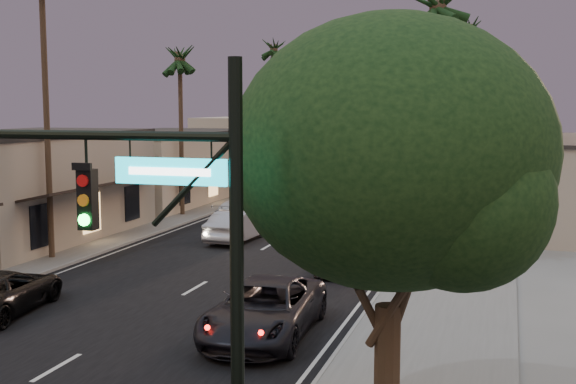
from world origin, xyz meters
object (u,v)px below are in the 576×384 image
Objects in this scene: curbside_near at (264,309)px; oncoming_silver at (238,226)px; corner_tree at (394,164)px; palm_rb at (468,25)px; oncoming_pickup at (2,291)px; palm_ld at (274,45)px; palm_far at (337,69)px; streetlight_left at (301,125)px; palm_lc at (180,52)px; traffic_signal at (126,230)px; curbside_black at (341,255)px; palm_rc at (479,70)px; arch at (396,121)px; streetlight_right at (441,132)px.

oncoming_silver is at bearing 111.69° from curbside_near.
corner_tree is 9.85m from curbside_near.
oncoming_pickup is at bearing -114.43° from palm_rb.
palm_ld is 1.08× the size of palm_far.
palm_lc is at bearing -94.37° from streetlight_left.
curbside_near is (9.51, 0.18, 0.12)m from oncoming_pickup.
traffic_signal is 1.85× the size of curbside_black.
palm_lc is at bearing 131.45° from curbside_black.
palm_ld reaches higher than streetlight_left.
palm_ld is at bearing -152.38° from palm_rc.
arch reaches higher than curbside_black.
palm_rb is 2.84× the size of oncoming_silver.
arch is at bearing 145.11° from palm_rc.
traffic_signal is at bearing -94.16° from palm_rb.
oncoming_silver is 16.03m from curbside_near.
traffic_signal is 0.70× the size of palm_rc.
curbside_black is (6.77, -5.20, -0.15)m from oncoming_silver.
palm_rb reaches higher than palm_far.
palm_far is at bearing 104.14° from corner_tree.
palm_ld is (-8.60, -15.00, 6.88)m from arch.
palm_rb is (2.91, 40.00, 7.33)m from traffic_signal.
palm_ld is 42.72m from oncoming_pickup.
arch is 41.43m from oncoming_silver.
curbside_black is at bearing 106.19° from corner_tree.
palm_rb is 2.30× the size of curbside_near.
oncoming_silver is (-7.69, 24.88, -4.26)m from traffic_signal.
curbside_black is at bearing -84.13° from arch.
palm_ld is at bearing 105.53° from curbside_near.
arch is 1.15× the size of palm_far.
palm_rc is at bearing 84.95° from streetlight_right.
palm_lc is at bearing -149.89° from streetlight_right.
streetlight_right is 18.66m from palm_lc.
traffic_signal is at bearing 110.63° from oncoming_silver.
palm_ld reaches higher than curbside_black.
traffic_signal reaches higher than curbside_near.
palm_far is (-15.22, 33.00, 6.11)m from streetlight_right.
palm_ld is 23.02m from palm_far.
oncoming_pickup is at bearing 136.73° from traffic_signal.
streetlight_right is 1.00× the size of streetlight_left.
corner_tree reaches higher than curbside_near.
arch is 1.25× the size of palm_lc.
palm_lc is at bearing -104.20° from arch.
curbside_near is (11.43, -43.76, -4.47)m from streetlight_left.
palm_rc reaches higher than curbside_near.
palm_far reaches higher than corner_tree.
palm_rc is (2.91, 60.00, 5.39)m from traffic_signal.
palm_ld is 3.08× the size of curbside_black.
palm_rc is at bearing 87.22° from traffic_signal.
traffic_signal is at bearing -93.20° from curbside_black.
corner_tree is at bearing -86.11° from streetlight_right.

